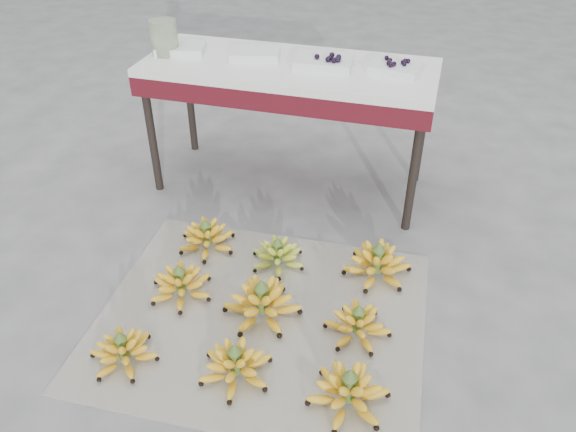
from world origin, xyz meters
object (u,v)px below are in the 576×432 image
(newspaper_mat, at_px, (261,317))
(bunch_back_center, at_px, (278,255))
(bunch_mid_right, at_px, (358,324))
(tray_left, at_px, (255,54))
(glass_jar, at_px, (164,37))
(bunch_back_right, at_px, (377,264))
(bunch_front_center, at_px, (236,365))
(bunch_front_right, at_px, (349,392))
(tray_far_left, at_px, (181,49))
(vendor_table, at_px, (289,79))
(tray_far_right, at_px, (396,68))
(bunch_mid_center, at_px, (262,303))
(bunch_mid_left, at_px, (181,284))
(bunch_back_left, at_px, (207,238))
(tray_right, at_px, (324,62))
(bunch_front_left, at_px, (123,351))

(newspaper_mat, height_order, bunch_back_center, bunch_back_center)
(bunch_mid_right, height_order, tray_left, tray_left)
(glass_jar, bearing_deg, bunch_back_right, -26.07)
(newspaper_mat, bearing_deg, bunch_front_center, -89.24)
(bunch_front_right, bearing_deg, tray_far_left, 133.15)
(bunch_back_right, distance_m, tray_far_left, 1.41)
(vendor_table, height_order, tray_far_right, tray_far_right)
(glass_jar, bearing_deg, bunch_front_center, -57.74)
(newspaper_mat, bearing_deg, bunch_mid_center, 86.65)
(bunch_mid_left, bearing_deg, bunch_front_right, -10.65)
(newspaper_mat, relative_size, bunch_back_center, 4.10)
(bunch_mid_left, height_order, glass_jar, glass_jar)
(bunch_front_center, bearing_deg, bunch_back_left, 107.20)
(newspaper_mat, bearing_deg, bunch_back_center, 95.19)
(tray_right, bearing_deg, bunch_mid_left, -110.41)
(bunch_front_right, xyz_separation_m, bunch_back_center, (-0.43, 0.62, -0.01))
(tray_left, bearing_deg, bunch_mid_right, -54.36)
(bunch_back_left, xyz_separation_m, tray_far_left, (-0.35, 0.64, 0.62))
(bunch_back_left, distance_m, bunch_back_center, 0.34)
(bunch_front_right, distance_m, bunch_mid_right, 0.31)
(bunch_back_right, bearing_deg, bunch_mid_right, -96.19)
(tray_left, bearing_deg, vendor_table, -10.85)
(bunch_mid_center, bearing_deg, bunch_back_right, 49.12)
(bunch_front_left, bearing_deg, tray_left, 96.28)
(bunch_front_left, height_order, tray_far_right, tray_far_right)
(bunch_front_right, distance_m, bunch_back_center, 0.75)
(tray_far_right, bearing_deg, bunch_front_left, -118.43)
(bunch_back_center, xyz_separation_m, tray_left, (-0.31, 0.69, 0.63))
(bunch_front_center, xyz_separation_m, tray_left, (-0.35, 1.31, 0.62))
(bunch_mid_left, distance_m, bunch_back_right, 0.82)
(bunch_back_center, height_order, glass_jar, glass_jar)
(newspaper_mat, relative_size, tray_far_left, 4.74)
(bunch_front_right, distance_m, glass_jar, 1.84)
(newspaper_mat, distance_m, bunch_back_right, 0.54)
(bunch_mid_right, bearing_deg, bunch_front_center, -120.80)
(tray_left, bearing_deg, bunch_front_right, -60.50)
(bunch_mid_left, bearing_deg, glass_jar, 128.11)
(bunch_front_left, distance_m, bunch_back_center, 0.76)
(bunch_front_left, height_order, tray_far_left, tray_far_left)
(bunch_mid_center, distance_m, tray_left, 1.22)
(bunch_mid_right, xyz_separation_m, tray_left, (-0.72, 1.00, 0.62))
(bunch_front_right, xyz_separation_m, bunch_back_right, (-0.01, 0.67, 0.00))
(bunch_back_center, bearing_deg, bunch_front_right, -35.15)
(newspaper_mat, distance_m, tray_far_left, 1.39)
(bunch_front_center, distance_m, bunch_back_left, 0.74)
(bunch_back_left, distance_m, tray_far_left, 0.95)
(tray_left, xyz_separation_m, tray_right, (0.35, -0.03, 0.00))
(bunch_back_left, bearing_deg, bunch_back_right, 23.15)
(bunch_mid_left, xyz_separation_m, vendor_table, (0.19, 0.95, 0.53))
(bunch_back_right, distance_m, tray_far_right, 0.89)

